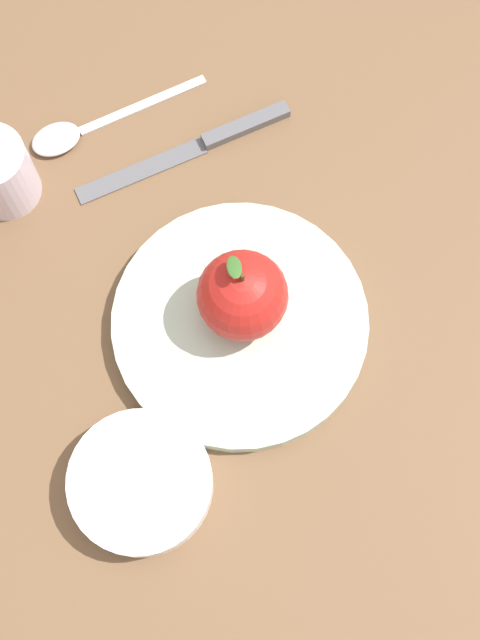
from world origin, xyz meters
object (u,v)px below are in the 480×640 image
object	(u,v)px
dinner_plate	(240,323)
side_bowl	(141,482)
apple	(242,295)
knife	(204,143)
spoon	(77,131)

from	to	relation	value
dinner_plate	side_bowl	size ratio (longest dim) A/B	1.90
apple	side_bowl	bearing A→B (deg)	109.67
side_bowl	dinner_plate	bearing A→B (deg)	-71.42
apple	side_bowl	world-z (taller)	apple
side_bowl	knife	distance (m)	0.33
dinner_plate	side_bowl	bearing A→B (deg)	108.58
dinner_plate	knife	size ratio (longest dim) A/B	1.06
dinner_plate	spoon	size ratio (longest dim) A/B	1.26
side_bowl	spoon	distance (m)	0.34
side_bowl	spoon	world-z (taller)	side_bowl
apple	dinner_plate	bearing A→B (deg)	127.64
side_bowl	spoon	size ratio (longest dim) A/B	0.66
dinner_plate	side_bowl	world-z (taller)	side_bowl
apple	side_bowl	distance (m)	0.18
apple	side_bowl	xyz separation A→B (m)	(-0.06, 0.16, -0.04)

